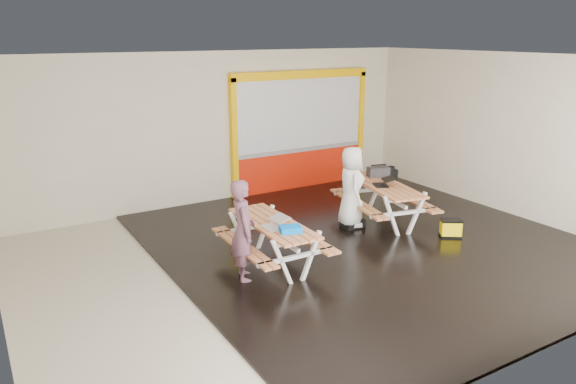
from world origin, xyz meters
TOP-DOWN VIEW (x-y plane):
  - room at (0.00, 0.00)m, footprint 10.02×8.02m
  - deck at (1.25, 0.00)m, footprint 7.50×7.98m
  - kiosk at (2.20, 3.93)m, footprint 3.88×0.16m
  - picnic_table_left at (-0.83, 0.01)m, footprint 1.43×2.08m
  - picnic_table_right at (2.24, 0.74)m, footprint 1.87×2.42m
  - person_left at (-1.49, -0.19)m, footprint 0.57×0.70m
  - person_right at (1.46, 0.85)m, footprint 0.78×0.93m
  - laptop_left at (-0.93, -0.23)m, footprint 0.42×0.38m
  - laptop_right at (2.16, 0.68)m, footprint 0.53×0.51m
  - blue_pouch at (-0.83, -0.55)m, footprint 0.39×0.33m
  - toolbox at (2.55, 1.31)m, footprint 0.51×0.35m
  - backpack at (2.91, 1.32)m, footprint 0.32×0.24m
  - dark_case at (1.49, 0.81)m, footprint 0.43×0.33m
  - fluke_bag at (2.80, -0.62)m, footprint 0.48×0.44m

SIDE VIEW (x-z plane):
  - deck at x=1.25m, z-range 0.00..0.05m
  - dark_case at x=1.49m, z-range 0.05..0.21m
  - fluke_bag at x=2.80m, z-range 0.04..0.39m
  - picnic_table_left at x=-0.83m, z-range 0.22..1.04m
  - picnic_table_right at x=2.24m, z-range 0.23..1.10m
  - backpack at x=2.91m, z-range 0.56..1.03m
  - person_left at x=-1.49m, z-range 0.03..1.70m
  - blue_pouch at x=-0.83m, z-range 0.82..0.92m
  - laptop_left at x=-0.93m, z-range 0.79..0.97m
  - person_right at x=1.46m, z-range 0.09..1.72m
  - laptop_right at x=2.16m, z-range 0.83..1.01m
  - toolbox at x=2.55m, z-range 0.84..1.11m
  - kiosk at x=2.20m, z-range -0.06..2.94m
  - room at x=0.00m, z-range -0.01..3.51m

